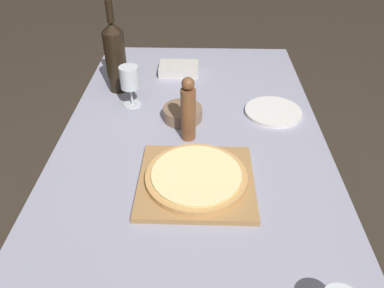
{
  "coord_description": "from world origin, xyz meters",
  "views": [
    {
      "loc": [
        0.03,
        -1.0,
        1.51
      ],
      "look_at": [
        0.0,
        -0.05,
        0.81
      ],
      "focal_mm": 35.0,
      "sensor_mm": 36.0,
      "label": 1
    }
  ],
  "objects_px": {
    "pepper_mill": "(188,111)",
    "small_bowl": "(183,113)",
    "wine_glass": "(130,79)",
    "pizza": "(196,176)",
    "wine_bottle": "(115,56)"
  },
  "relations": [
    {
      "from": "pepper_mill",
      "to": "small_bowl",
      "type": "bearing_deg",
      "value": 102.19
    },
    {
      "from": "small_bowl",
      "to": "pepper_mill",
      "type": "bearing_deg",
      "value": -77.81
    },
    {
      "from": "small_bowl",
      "to": "wine_glass",
      "type": "bearing_deg",
      "value": 155.06
    },
    {
      "from": "pepper_mill",
      "to": "small_bowl",
      "type": "relative_size",
      "value": 1.6
    },
    {
      "from": "pizza",
      "to": "wine_glass",
      "type": "relative_size",
      "value": 1.86
    },
    {
      "from": "pizza",
      "to": "pepper_mill",
      "type": "xyz_separation_m",
      "value": [
        -0.03,
        0.23,
        0.08
      ]
    },
    {
      "from": "pizza",
      "to": "small_bowl",
      "type": "xyz_separation_m",
      "value": [
        -0.06,
        0.36,
        -0.01
      ]
    },
    {
      "from": "wine_bottle",
      "to": "small_bowl",
      "type": "xyz_separation_m",
      "value": [
        0.28,
        -0.22,
        -0.13
      ]
    },
    {
      "from": "pizza",
      "to": "wine_glass",
      "type": "xyz_separation_m",
      "value": [
        -0.26,
        0.45,
        0.08
      ]
    },
    {
      "from": "wine_bottle",
      "to": "wine_glass",
      "type": "xyz_separation_m",
      "value": [
        0.08,
        -0.13,
        -0.04
      ]
    },
    {
      "from": "pizza",
      "to": "pepper_mill",
      "type": "relative_size",
      "value": 1.31
    },
    {
      "from": "pizza",
      "to": "wine_bottle",
      "type": "bearing_deg",
      "value": 120.31
    },
    {
      "from": "wine_bottle",
      "to": "small_bowl",
      "type": "bearing_deg",
      "value": -38.61
    },
    {
      "from": "pizza",
      "to": "wine_glass",
      "type": "bearing_deg",
      "value": 120.3
    },
    {
      "from": "pizza",
      "to": "wine_glass",
      "type": "distance_m",
      "value": 0.53
    }
  ]
}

